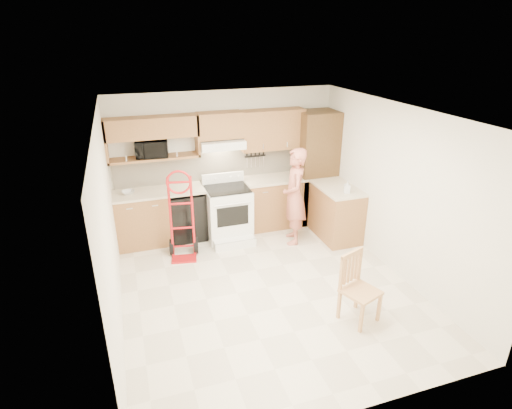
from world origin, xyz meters
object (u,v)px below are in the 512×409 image
range (229,210)px  dining_chair (361,289)px  person (294,197)px  microwave (152,148)px  hand_truck (182,220)px

range → dining_chair: size_ratio=1.22×
person → range: bearing=-97.7°
microwave → dining_chair: size_ratio=0.57×
hand_truck → dining_chair: bearing=-40.7°
microwave → hand_truck: size_ratio=0.39×
dining_chair → range: bearing=89.8°
range → hand_truck: bearing=-155.7°
range → dining_chair: range is taller
hand_truck → microwave: bearing=119.8°
hand_truck → dining_chair: 2.96m
person → dining_chair: person is taller
person → hand_truck: (-1.91, 0.05, -0.17)m
dining_chair → microwave: bearing=104.2°
range → person: 1.16m
microwave → dining_chair: microwave is taller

